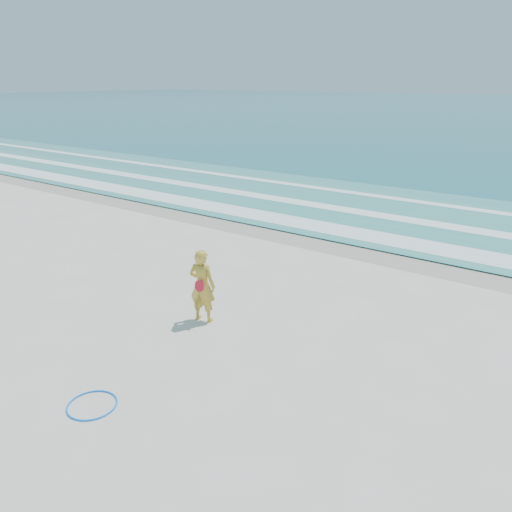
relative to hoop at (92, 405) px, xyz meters
The scene contains 8 objects.
ground 2.01m from the hoop, 125.64° to the left, with size 400.00×400.00×0.00m, color silver.
wet_sand 10.70m from the hoop, 96.29° to the left, with size 400.00×2.40×0.00m, color #B2A893.
shallow 15.68m from the hoop, 94.29° to the left, with size 400.00×10.00×0.01m, color #59B7AD.
foam_near 11.99m from the hoop, 95.61° to the left, with size 400.00×1.40×0.01m, color white.
foam_mid 14.88m from the hoop, 94.52° to the left, with size 400.00×0.90×0.01m, color white.
foam_far 18.17m from the hoop, 93.70° to the left, with size 400.00×0.60×0.01m, color white.
hoop is the anchor object (origin of this frame).
woman 3.73m from the hoop, 99.99° to the left, with size 0.71×0.56×1.74m.
Camera 1 is at (7.72, -5.81, 5.31)m, focal length 35.00 mm.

